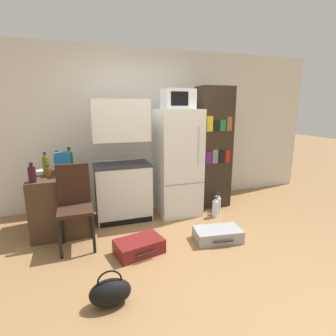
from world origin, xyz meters
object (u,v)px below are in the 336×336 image
(bottle_green_tall, at_px, (70,160))
(bottle_blue_soda, at_px, (57,162))
(bowl, at_px, (43,172))
(suitcase_large_flat, at_px, (139,246))
(chair, at_px, (75,199))
(water_bottle_front, at_px, (218,205))
(water_bottle_back, at_px, (215,208))
(microwave, at_px, (178,99))
(side_table, at_px, (61,202))
(bottle_amber_beer, at_px, (48,172))
(bottle_olive_oil, at_px, (46,166))
(refrigerator, at_px, (177,162))
(bookshelf, at_px, (213,148))
(suitcase_small_flat, at_px, (218,235))
(bottle_wine_dark, at_px, (32,174))
(cereal_box, at_px, (63,163))
(kitchen_hutch, at_px, (122,166))
(water_bottle_middle, at_px, (217,203))
(handbag, at_px, (110,292))

(bottle_green_tall, xyz_separation_m, bottle_blue_soda, (-0.16, -0.06, -0.01))
(bowl, height_order, suitcase_large_flat, bowl)
(bottle_green_tall, relative_size, chair, 0.31)
(bowl, height_order, water_bottle_front, bowl)
(bowl, xyz_separation_m, water_bottle_back, (2.42, -0.43, -0.68))
(microwave, relative_size, water_bottle_front, 1.37)
(side_table, height_order, bottle_amber_beer, bottle_amber_beer)
(side_table, bearing_deg, bottle_amber_beer, -138.26)
(bottle_olive_oil, bearing_deg, side_table, 4.22)
(refrigerator, xyz_separation_m, bowl, (-1.94, 0.04, -0.01))
(bookshelf, height_order, suitcase_small_flat, bookshelf)
(water_bottle_back, bearing_deg, bottle_olive_oil, 172.55)
(bowl, bearing_deg, bottle_wine_dark, -98.25)
(side_table, relative_size, bottle_green_tall, 2.54)
(cereal_box, relative_size, suitcase_small_flat, 0.48)
(bookshelf, relative_size, water_bottle_front, 6.01)
(bottle_wine_dark, bearing_deg, bottle_blue_soda, 66.58)
(suitcase_small_flat, bearing_deg, bottle_amber_beer, 163.69)
(bottle_amber_beer, bearing_deg, microwave, 5.47)
(bottle_olive_oil, distance_m, water_bottle_front, 2.60)
(bookshelf, bearing_deg, kitchen_hutch, -176.99)
(bottle_blue_soda, xyz_separation_m, suitcase_large_flat, (0.89, -1.22, -0.83))
(bottle_amber_beer, xyz_separation_m, cereal_box, (0.19, 0.09, 0.09))
(chair, bearing_deg, side_table, 109.66)
(bottle_olive_oil, xyz_separation_m, bowl, (-0.06, 0.12, -0.11))
(bottle_olive_oil, height_order, chair, bottle_olive_oil)
(water_bottle_front, bearing_deg, bottle_blue_soda, 168.67)
(kitchen_hutch, bearing_deg, cereal_box, -170.35)
(side_table, height_order, chair, chair)
(bottle_amber_beer, height_order, water_bottle_middle, bottle_amber_beer)
(kitchen_hutch, bearing_deg, handbag, -102.75)
(bottle_wine_dark, relative_size, bottle_blue_soda, 0.86)
(kitchen_hutch, bearing_deg, bottle_wine_dark, -159.08)
(kitchen_hutch, distance_m, chair, 0.95)
(bottle_olive_oil, distance_m, handbag, 1.95)
(kitchen_hutch, bearing_deg, water_bottle_back, -18.07)
(cereal_box, relative_size, water_bottle_front, 0.90)
(handbag, xyz_separation_m, water_bottle_back, (1.76, 1.37, 0.01))
(refrigerator, xyz_separation_m, suitcase_small_flat, (0.16, -1.06, -0.74))
(water_bottle_front, bearing_deg, suitcase_small_flat, -119.45)
(suitcase_large_flat, height_order, suitcase_small_flat, suitcase_large_flat)
(cereal_box, bearing_deg, water_bottle_back, -8.13)
(bottle_green_tall, height_order, handbag, bottle_green_tall)
(bottle_olive_oil, bearing_deg, bowl, 116.85)
(bottle_olive_oil, bearing_deg, water_bottle_back, -7.45)
(bottle_amber_beer, relative_size, bowl, 0.87)
(kitchen_hutch, relative_size, bottle_amber_beer, 11.75)
(refrigerator, xyz_separation_m, bookshelf, (0.68, 0.13, 0.18))
(bottle_blue_soda, height_order, water_bottle_middle, bottle_blue_soda)
(cereal_box, xyz_separation_m, suitcase_small_flat, (1.82, -0.97, -0.86))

